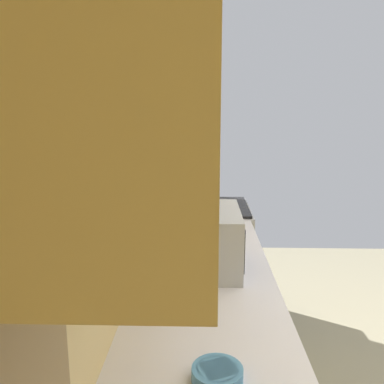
{
  "coord_description": "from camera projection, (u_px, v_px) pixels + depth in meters",
  "views": [
    {
      "loc": [
        -1.65,
        1.39,
        1.69
      ],
      "look_at": [
        -0.61,
        1.42,
        1.47
      ],
      "focal_mm": 37.55,
      "sensor_mm": 36.0,
      "label": 1
    }
  ],
  "objects": [
    {
      "name": "microwave",
      "position": [
        201.0,
        239.0,
        1.94
      ],
      "size": [
        0.47,
        0.39,
        0.29
      ],
      "color": "#B7BABF",
      "rests_on": "counter_run"
    },
    {
      "name": "upper_cabinets",
      "position": [
        154.0,
        56.0,
        1.17
      ],
      "size": [
        1.9,
        0.31,
        0.62
      ],
      "color": "tan"
    },
    {
      "name": "wall_back",
      "position": [
        117.0,
        178.0,
        1.69
      ],
      "size": [
        3.92,
        0.12,
        2.79
      ],
      "primitive_type": "cube",
      "color": "#EECB82",
      "rests_on": "ground_plane"
    },
    {
      "name": "oven_range",
      "position": [
        206.0,
        262.0,
        3.21
      ],
      "size": [
        0.65,
        0.68,
        1.1
      ],
      "color": "#B7BABF",
      "rests_on": "ground_plane"
    },
    {
      "name": "bowl",
      "position": [
        217.0,
        374.0,
        1.14
      ],
      "size": [
        0.15,
        0.15,
        0.04
      ],
      "color": "#4C8CBF",
      "rests_on": "counter_run"
    }
  ]
}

